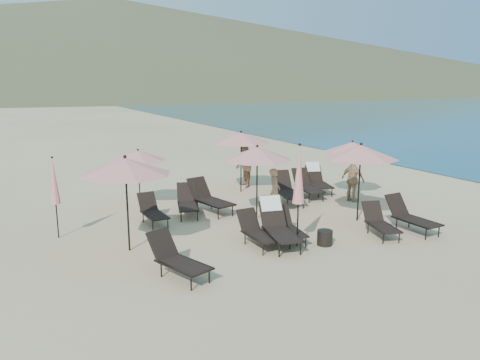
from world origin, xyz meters
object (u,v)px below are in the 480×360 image
lounger_5 (411,216)px  lounger_9 (287,189)px  umbrella_open_1 (257,153)px  lounger_4 (380,222)px  side_table_1 (325,238)px  beachgoer_b (244,166)px  lounger_8 (209,198)px  lounger_11 (317,179)px  umbrella_open_0 (125,166)px  umbrella_open_4 (241,138)px  lounger_6 (152,211)px  umbrella_closed_1 (54,182)px  beachgoer_c (353,180)px  umbrella_open_3 (138,156)px  beachgoer_a (275,192)px  lounger_10 (307,185)px  lounger_7 (187,202)px  lounger_0 (177,258)px  umbrella_closed_0 (299,175)px  lounger_3 (288,226)px  lounger_1 (257,231)px  side_table_0 (274,230)px  umbrella_open_2 (361,152)px  lounger_2 (278,224)px

lounger_5 → lounger_9: 4.59m
umbrella_open_1 → lounger_4: bearing=-52.8°
side_table_1 → beachgoer_b: size_ratio=0.24×
lounger_8 → lounger_11: (4.96, 0.75, 0.02)m
umbrella_open_0 → umbrella_open_4: umbrella_open_0 is taller
lounger_6 → beachgoer_b: 5.87m
umbrella_closed_1 → beachgoer_c: bearing=-3.3°
umbrella_closed_1 → side_table_1: 7.51m
lounger_11 → umbrella_open_1: bearing=-134.6°
umbrella_open_0 → beachgoer_b: size_ratio=1.44×
umbrella_open_3 → side_table_1: 7.09m
lounger_8 → lounger_6: bearing=176.9°
beachgoer_a → beachgoer_b: (1.03, 4.11, 0.10)m
lounger_10 → beachgoer_c: size_ratio=1.11×
lounger_7 → umbrella_open_0: 3.92m
lounger_10 → beachgoer_b: bearing=126.5°
umbrella_open_3 → umbrella_open_4: size_ratio=0.85×
lounger_0 → umbrella_closed_0: umbrella_closed_0 is taller
umbrella_closed_0 → umbrella_open_4: bearing=76.4°
lounger_3 → lounger_5: 3.75m
beachgoer_b → lounger_1: bearing=-19.9°
umbrella_open_0 → side_table_0: bearing=-11.1°
lounger_6 → umbrella_closed_0: umbrella_closed_0 is taller
beachgoer_a → side_table_1: bearing=-147.6°
lounger_3 → side_table_1: size_ratio=3.68×
lounger_1 → lounger_4: (3.49, -0.85, -0.00)m
umbrella_closed_1 → umbrella_open_2: bearing=-16.3°
lounger_1 → side_table_1: (1.63, -0.79, -0.20)m
lounger_3 → lounger_10: (3.29, 3.81, 0.07)m
umbrella_open_1 → umbrella_open_2: (2.72, -1.61, 0.08)m
lounger_5 → umbrella_closed_0: size_ratio=0.62×
lounger_3 → umbrella_open_0: bearing=173.2°
lounger_4 → lounger_8: 5.53m
lounger_7 → umbrella_open_1: 2.83m
lounger_1 → lounger_10: lounger_10 is taller
lounger_6 → beachgoer_c: bearing=-7.5°
lounger_0 → lounger_7: size_ratio=1.00×
lounger_10 → umbrella_open_2: (-0.34, -3.24, 1.72)m
lounger_9 → umbrella_open_0: (-6.23, -2.23, 1.71)m
lounger_7 → lounger_10: size_ratio=0.96×
umbrella_open_1 → umbrella_open_3: 4.25m
lounger_8 → lounger_2: bearing=-96.4°
lounger_3 → lounger_6: bearing=141.0°
lounger_6 → side_table_1: 5.34m
lounger_5 → beachgoer_b: (-1.62, 7.38, 0.41)m
umbrella_open_1 → beachgoer_a: umbrella_open_1 is taller
lounger_7 → lounger_9: (3.71, -0.20, 0.06)m
lounger_8 → lounger_9: size_ratio=1.00×
lounger_5 → side_table_0: size_ratio=4.21×
lounger_7 → umbrella_open_3: size_ratio=0.85×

